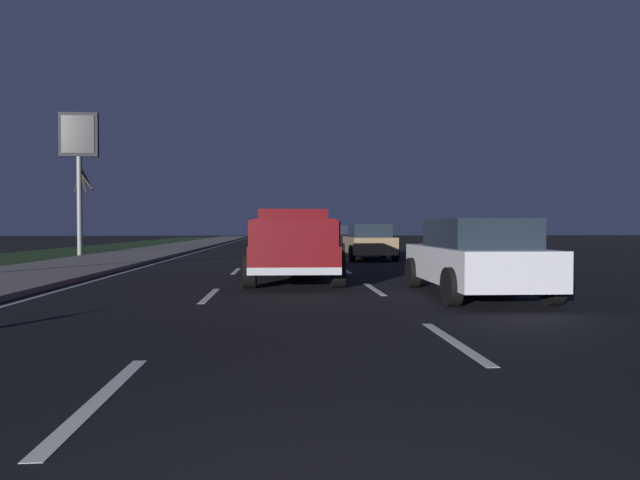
% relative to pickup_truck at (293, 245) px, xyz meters
% --- Properties ---
extents(ground, '(144.00, 144.00, 0.00)m').
position_rel_pickup_truck_xyz_m(ground, '(14.47, 0.00, -0.91)').
color(ground, black).
extents(sidewalk_shoulder, '(108.00, 4.00, 0.12)m').
position_rel_pickup_truck_xyz_m(sidewalk_shoulder, '(14.47, 7.45, -0.85)').
color(sidewalk_shoulder, slate).
rests_on(sidewalk_shoulder, ground).
extents(grass_verge, '(108.00, 6.00, 0.01)m').
position_rel_pickup_truck_xyz_m(grass_verge, '(14.47, 12.45, -0.91)').
color(grass_verge, '#1E3819').
rests_on(grass_verge, ground).
extents(lane_markings, '(108.80, 7.04, 0.01)m').
position_rel_pickup_truck_xyz_m(lane_markings, '(18.15, 3.01, -0.91)').
color(lane_markings, silver).
rests_on(lane_markings, ground).
extents(pickup_truck, '(5.44, 2.32, 1.87)m').
position_rel_pickup_truck_xyz_m(pickup_truck, '(0.00, 0.00, 0.00)').
color(pickup_truck, maroon).
rests_on(pickup_truck, ground).
extents(sedan_tan, '(4.42, 2.06, 1.54)m').
position_rel_pickup_truck_xyz_m(sedan_tan, '(8.91, -3.48, -0.13)').
color(sedan_tan, '#9E845B').
rests_on(sedan_tan, ground).
extents(sedan_black, '(4.45, 2.10, 1.54)m').
position_rel_pickup_truck_xyz_m(sedan_black, '(20.99, -3.46, -0.13)').
color(sedan_black, black).
rests_on(sedan_black, ground).
extents(sedan_white, '(4.43, 2.07, 1.54)m').
position_rel_pickup_truck_xyz_m(sedan_white, '(-3.76, -3.57, -0.13)').
color(sedan_white, silver).
rests_on(sedan_white, ground).
extents(gas_price_sign, '(0.27, 1.90, 7.15)m').
position_rel_pickup_truck_xyz_m(gas_price_sign, '(13.41, 10.43, 4.47)').
color(gas_price_sign, '#99999E').
rests_on(gas_price_sign, ground).
extents(bare_tree_far, '(1.77, 1.59, 5.48)m').
position_rel_pickup_truck_xyz_m(bare_tree_far, '(17.63, 11.92, 2.01)').
color(bare_tree_far, '#423323').
rests_on(bare_tree_far, ground).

